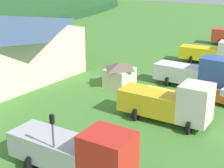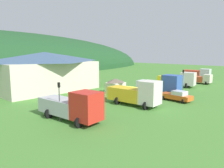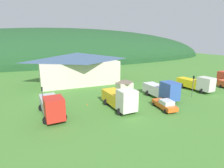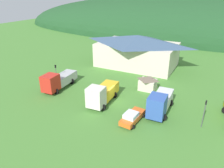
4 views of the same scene
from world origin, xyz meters
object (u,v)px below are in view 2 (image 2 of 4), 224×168
object	(u,v)px
play_shed_cream	(116,86)
traffic_cone_near_pickup	(96,107)
tow_truck_silver	(198,74)
service_pickup_orange	(177,96)
traffic_light_east	(183,78)
crane_truck_red	(73,106)
flatbed_truck_yellow	(179,79)
traffic_light_west	(59,98)
box_truck_blue	(162,85)
heavy_rig_striped	(137,93)
light_truck_cream	(202,79)
depot_building	(45,71)

from	to	relation	value
play_shed_cream	traffic_cone_near_pickup	distance (m)	10.70
tow_truck_silver	service_pickup_orange	bearing A→B (deg)	-81.07
service_pickup_orange	traffic_light_east	world-z (taller)	traffic_light_east
crane_truck_red	flatbed_truck_yellow	bearing A→B (deg)	89.85
traffic_light_west	traffic_light_east	distance (m)	27.07
box_truck_blue	tow_truck_silver	xyz separation A→B (m)	(24.02, 2.81, -0.08)
heavy_rig_striped	light_truck_cream	world-z (taller)	heavy_rig_striped
light_truck_cream	traffic_light_east	xyz separation A→B (m)	(-12.28, -0.75, 1.37)
heavy_rig_striped	box_truck_blue	distance (m)	9.44
crane_truck_red	light_truck_cream	xyz separation A→B (m)	(38.20, -0.11, -0.54)
depot_building	traffic_light_west	distance (m)	21.20
service_pickup_orange	traffic_cone_near_pickup	distance (m)	12.84
service_pickup_orange	traffic_light_east	size ratio (longest dim) A/B	1.22
traffic_light_east	traffic_light_west	bearing A→B (deg)	176.12
flatbed_truck_yellow	traffic_light_east	distance (m)	5.16
play_shed_cream	heavy_rig_striped	distance (m)	9.95
flatbed_truck_yellow	light_truck_cream	world-z (taller)	flatbed_truck_yellow
flatbed_truck_yellow	traffic_light_east	xyz separation A→B (m)	(-4.25, -2.78, 0.90)
flatbed_truck_yellow	traffic_light_west	world-z (taller)	traffic_light_west
play_shed_cream	light_truck_cream	world-z (taller)	play_shed_cream
depot_building	play_shed_cream	distance (m)	14.57
depot_building	flatbed_truck_yellow	size ratio (longest dim) A/B	2.42
light_truck_cream	traffic_light_east	world-z (taller)	traffic_light_east
crane_truck_red	tow_truck_silver	size ratio (longest dim) A/B	1.22
traffic_light_west	traffic_cone_near_pickup	bearing A→B (deg)	13.16
crane_truck_red	heavy_rig_striped	distance (m)	10.36
heavy_rig_striped	traffic_light_west	world-z (taller)	traffic_light_west
heavy_rig_striped	traffic_cone_near_pickup	bearing A→B (deg)	-134.25
box_truck_blue	traffic_cone_near_pickup	world-z (taller)	box_truck_blue
service_pickup_orange	play_shed_cream	bearing A→B (deg)	-167.17
heavy_rig_striped	box_truck_blue	bearing A→B (deg)	94.66
flatbed_truck_yellow	tow_truck_silver	distance (m)	13.52
box_truck_blue	traffic_cone_near_pickup	bearing A→B (deg)	-101.55
crane_truck_red	light_truck_cream	world-z (taller)	crane_truck_red
tow_truck_silver	service_pickup_orange	distance (m)	27.68
play_shed_cream	light_truck_cream	bearing A→B (deg)	-18.19
service_pickup_orange	traffic_light_east	distance (m)	9.72
crane_truck_red	traffic_light_east	size ratio (longest dim) A/B	2.06
service_pickup_orange	heavy_rig_striped	bearing A→B (deg)	-108.09
depot_building	heavy_rig_striped	size ratio (longest dim) A/B	2.52
crane_truck_red	traffic_cone_near_pickup	distance (m)	6.69
depot_building	flatbed_truck_yellow	distance (m)	28.36
traffic_light_west	traffic_light_east	size ratio (longest dim) A/B	1.04
light_truck_cream	traffic_light_west	size ratio (longest dim) A/B	1.13
flatbed_truck_yellow	traffic_cone_near_pickup	xyz separation A→B (m)	(-24.26, 0.69, -1.65)
play_shed_cream	box_truck_blue	bearing A→B (deg)	-59.42
traffic_light_east	traffic_cone_near_pickup	distance (m)	20.47
flatbed_truck_yellow	tow_truck_silver	bearing A→B (deg)	86.61
traffic_light_west	flatbed_truck_yellow	bearing A→B (deg)	1.74
crane_truck_red	traffic_light_west	distance (m)	1.73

